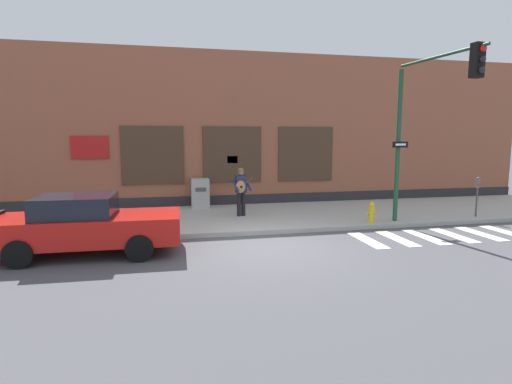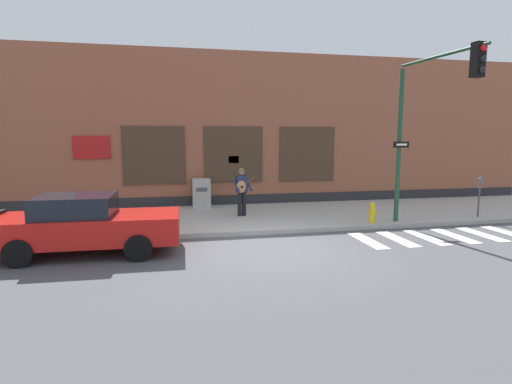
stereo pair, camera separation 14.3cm
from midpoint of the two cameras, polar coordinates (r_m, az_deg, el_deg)
The scene contains 10 objects.
ground_plane at distance 10.90m, azimuth 1.67°, elevation -8.03°, with size 160.00×160.00×0.00m, color #4C4C51.
sidewalk at distance 14.72m, azimuth -2.11°, elevation -3.61°, with size 28.00×5.06×0.15m.
building_backdrop at distance 18.91m, azimuth -4.61°, elevation 8.59°, with size 28.00×4.06×6.54m.
crosswalk at distance 13.37m, azimuth 24.47°, elevation -5.75°, with size 5.20×1.90×0.01m.
red_car at distance 11.07m, azimuth -23.51°, elevation -4.32°, with size 4.64×2.06×1.53m.
busker at distance 14.40m, azimuth -2.44°, elevation 0.43°, with size 0.76×0.61×1.74m.
traffic_light at distance 13.31m, azimuth 22.93°, elevation 10.68°, with size 0.76×3.37×5.24m.
parking_meter at distance 16.32m, azimuth 28.86°, elevation 0.17°, with size 0.13×0.11×1.44m.
utility_box at distance 16.48m, azimuth -8.23°, elevation -0.13°, with size 0.72×0.71×1.18m.
fire_hydrant at distance 13.89m, azimuth 15.88°, elevation -2.82°, with size 0.38×0.20×0.70m.
Camera 1 is at (-2.61, -10.17, 2.94)m, focal length 28.00 mm.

